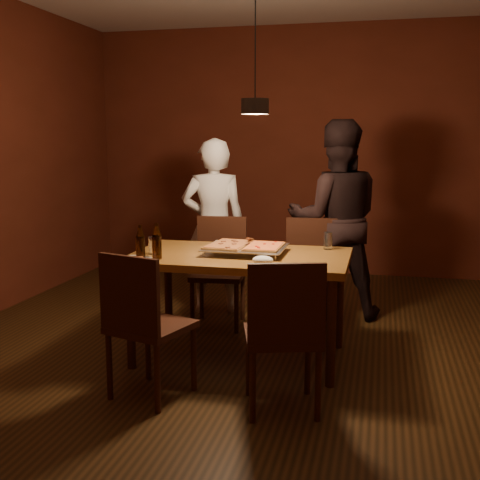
% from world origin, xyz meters
% --- Properties ---
extents(room_shell, '(6.00, 6.00, 6.00)m').
position_xyz_m(room_shell, '(0.00, 0.00, 1.40)').
color(room_shell, '#3B2410').
rests_on(room_shell, ground).
extents(dining_table, '(1.50, 0.90, 0.75)m').
position_xyz_m(dining_table, '(-0.12, 0.08, 0.68)').
color(dining_table, brown).
rests_on(dining_table, floor).
extents(chair_far_left, '(0.46, 0.46, 0.49)m').
position_xyz_m(chair_far_left, '(-0.47, 0.84, 0.54)').
color(chair_far_left, '#38190F').
rests_on(chair_far_left, floor).
extents(chair_far_right, '(0.46, 0.46, 0.49)m').
position_xyz_m(chair_far_right, '(0.28, 0.92, 0.54)').
color(chair_far_right, '#38190F').
rests_on(chair_far_right, floor).
extents(chair_near_left, '(0.53, 0.53, 0.49)m').
position_xyz_m(chair_near_left, '(-0.51, -0.75, 0.54)').
color(chair_near_left, '#38190F').
rests_on(chair_near_left, floor).
extents(chair_near_right, '(0.52, 0.52, 0.49)m').
position_xyz_m(chair_near_right, '(0.33, -0.74, 0.54)').
color(chair_near_right, '#38190F').
rests_on(chair_near_right, floor).
extents(pizza_tray, '(0.56, 0.47, 0.05)m').
position_xyz_m(pizza_tray, '(-0.09, 0.11, 0.77)').
color(pizza_tray, silver).
rests_on(pizza_tray, dining_table).
extents(pizza_meat, '(0.30, 0.44, 0.02)m').
position_xyz_m(pizza_meat, '(-0.21, 0.13, 0.81)').
color(pizza_meat, maroon).
rests_on(pizza_meat, pizza_tray).
extents(pizza_cheese, '(0.24, 0.38, 0.02)m').
position_xyz_m(pizza_cheese, '(0.05, 0.11, 0.81)').
color(pizza_cheese, gold).
rests_on(pizza_cheese, pizza_tray).
extents(spatula, '(0.11, 0.25, 0.04)m').
position_xyz_m(spatula, '(-0.10, 0.14, 0.81)').
color(spatula, silver).
rests_on(spatula, pizza_tray).
extents(beer_bottle_a, '(0.06, 0.06, 0.23)m').
position_xyz_m(beer_bottle_a, '(-0.72, -0.26, 0.87)').
color(beer_bottle_a, black).
rests_on(beer_bottle_a, dining_table).
extents(beer_bottle_b, '(0.06, 0.06, 0.24)m').
position_xyz_m(beer_bottle_b, '(-0.62, -0.21, 0.87)').
color(beer_bottle_b, black).
rests_on(beer_bottle_b, dining_table).
extents(water_glass_left, '(0.08, 0.08, 0.12)m').
position_xyz_m(water_glass_left, '(-0.70, -0.05, 0.81)').
color(water_glass_left, silver).
rests_on(water_glass_left, dining_table).
extents(water_glass_right, '(0.06, 0.06, 0.13)m').
position_xyz_m(water_glass_right, '(0.46, 0.41, 0.81)').
color(water_glass_right, silver).
rests_on(water_glass_right, dining_table).
extents(plate_slice, '(0.26, 0.26, 0.03)m').
position_xyz_m(plate_slice, '(-0.75, -0.33, 0.76)').
color(plate_slice, white).
rests_on(plate_slice, dining_table).
extents(napkin, '(0.14, 0.10, 0.06)m').
position_xyz_m(napkin, '(0.10, -0.23, 0.78)').
color(napkin, white).
rests_on(napkin, dining_table).
extents(diner_white, '(0.64, 0.50, 1.55)m').
position_xyz_m(diner_white, '(-0.62, 1.18, 0.77)').
color(diner_white, silver).
rests_on(diner_white, floor).
extents(diner_dark, '(0.93, 0.78, 1.70)m').
position_xyz_m(diner_dark, '(0.44, 1.27, 0.85)').
color(diner_dark, black).
rests_on(diner_dark, floor).
extents(pendant_lamp, '(0.18, 0.18, 1.10)m').
position_xyz_m(pendant_lamp, '(0.00, 0.00, 1.76)').
color(pendant_lamp, black).
rests_on(pendant_lamp, ceiling).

